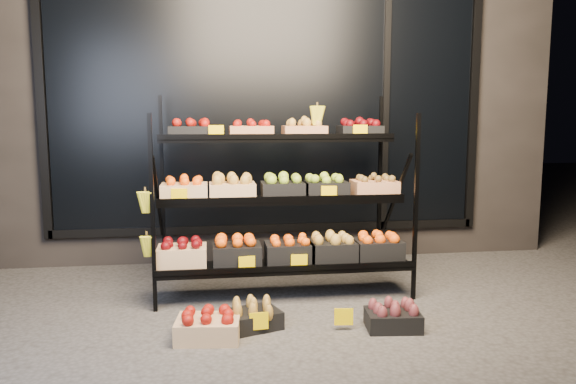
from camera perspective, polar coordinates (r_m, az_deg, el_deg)
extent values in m
plane|color=#514F4C|center=(4.34, 0.39, -12.17)|extent=(24.00, 24.00, 0.00)
cube|color=#2D2826|center=(6.67, -2.93, 10.10)|extent=(6.00, 2.00, 3.50)
cube|color=black|center=(5.65, -1.97, 8.48)|extent=(4.20, 0.04, 2.40)
cube|color=black|center=(5.74, -1.90, -3.67)|extent=(4.30, 0.06, 0.08)
cube|color=black|center=(5.81, -23.76, 7.81)|extent=(0.08, 0.06, 2.50)
cube|color=black|center=(6.24, 18.30, 8.04)|extent=(0.08, 0.06, 2.50)
cube|color=black|center=(5.88, 9.88, 8.35)|extent=(0.06, 0.06, 2.50)
cylinder|color=black|center=(5.98, 13.06, 3.46)|extent=(0.02, 0.02, 0.25)
cube|color=black|center=(4.30, -13.60, -2.24)|extent=(0.03, 0.03, 1.50)
cube|color=black|center=(4.58, 12.86, -1.61)|extent=(0.03, 0.03, 1.50)
cube|color=black|center=(5.25, -12.63, 0.46)|extent=(0.03, 0.03, 1.66)
cube|color=black|center=(5.48, 9.28, 0.86)|extent=(0.03, 0.03, 1.66)
cube|color=black|center=(4.59, -0.25, -7.58)|extent=(2.05, 0.42, 0.03)
cube|color=black|center=(4.39, 0.11, -7.83)|extent=(2.05, 0.02, 0.05)
cube|color=black|center=(4.78, -0.74, -0.84)|extent=(2.05, 0.40, 0.03)
cube|color=black|center=(4.59, -0.44, -0.76)|extent=(2.05, 0.02, 0.05)
cube|color=black|center=(5.03, -1.19, 5.32)|extent=(2.05, 0.40, 0.03)
cube|color=black|center=(4.84, -0.92, 5.63)|extent=(2.05, 0.02, 0.05)
cube|color=black|center=(4.99, -9.82, 5.99)|extent=(0.38, 0.28, 0.11)
ellipsoid|color=#A10B0B|center=(4.99, -9.84, 6.97)|extent=(0.32, 0.24, 0.07)
cube|color=tan|center=(5.00, -3.78, 6.09)|extent=(0.38, 0.28, 0.11)
ellipsoid|color=#A10B0B|center=(5.00, -3.79, 7.06)|extent=(0.32, 0.24, 0.07)
cube|color=tan|center=(5.06, 1.65, 6.13)|extent=(0.38, 0.28, 0.11)
ellipsoid|color=gold|center=(5.06, 1.66, 7.09)|extent=(0.32, 0.24, 0.07)
cube|color=black|center=(5.17, 7.30, 6.10)|extent=(0.38, 0.28, 0.11)
ellipsoid|color=#5C060A|center=(5.17, 7.31, 7.04)|extent=(0.32, 0.24, 0.07)
cube|color=#DBB27E|center=(4.73, -10.48, -0.01)|extent=(0.38, 0.28, 0.14)
ellipsoid|color=#FF5E0D|center=(4.72, -10.51, 1.19)|extent=(0.32, 0.24, 0.07)
cube|color=#DBB27E|center=(4.73, -5.67, 0.08)|extent=(0.38, 0.28, 0.14)
ellipsoid|color=gold|center=(4.72, -5.68, 1.28)|extent=(0.32, 0.24, 0.07)
cube|color=black|center=(4.77, -0.44, 0.18)|extent=(0.38, 0.28, 0.14)
ellipsoid|color=#9FC030|center=(4.76, -0.45, 1.37)|extent=(0.32, 0.24, 0.07)
cube|color=black|center=(4.83, 3.78, 0.26)|extent=(0.38, 0.28, 0.14)
ellipsoid|color=#9FC030|center=(4.82, 3.79, 1.43)|extent=(0.32, 0.24, 0.07)
cube|color=tan|center=(4.94, 8.76, 0.35)|extent=(0.38, 0.28, 0.14)
ellipsoid|color=brown|center=(4.93, 8.79, 1.50)|extent=(0.32, 0.24, 0.07)
cube|color=#DBB27E|center=(4.53, -10.70, -6.56)|extent=(0.38, 0.28, 0.18)
ellipsoid|color=#5C060A|center=(4.50, -10.74, -5.08)|extent=(0.32, 0.24, 0.07)
cube|color=black|center=(4.53, -5.21, -6.45)|extent=(0.38, 0.28, 0.18)
ellipsoid|color=#FF5E0D|center=(4.50, -5.23, -4.97)|extent=(0.32, 0.24, 0.07)
cube|color=black|center=(4.57, 0.10, -6.30)|extent=(0.38, 0.28, 0.18)
ellipsoid|color=#FF5E0D|center=(4.54, 0.10, -4.83)|extent=(0.32, 0.24, 0.07)
cube|color=black|center=(4.63, 4.47, -6.13)|extent=(0.38, 0.28, 0.18)
ellipsoid|color=gold|center=(4.61, 4.49, -4.68)|extent=(0.32, 0.24, 0.07)
cube|color=black|center=(4.73, 9.14, -5.91)|extent=(0.38, 0.28, 0.18)
ellipsoid|color=#FF5E0D|center=(4.70, 9.17, -4.49)|extent=(0.32, 0.24, 0.07)
ellipsoid|color=yellow|center=(4.30, -14.32, 0.16)|extent=(0.14, 0.08, 0.22)
ellipsoid|color=yellow|center=(4.36, -14.17, -4.23)|extent=(0.14, 0.08, 0.22)
ellipsoid|color=yellow|center=(4.98, 2.99, 8.81)|extent=(0.14, 0.08, 0.22)
cube|color=#FFD100|center=(4.59, -11.01, -0.40)|extent=(0.13, 0.01, 0.12)
cube|color=#FFD100|center=(4.69, 4.19, -0.10)|extent=(0.13, 0.01, 0.12)
cube|color=#FFD100|center=(5.02, 7.35, 6.11)|extent=(0.13, 0.01, 0.12)
cube|color=#FFD100|center=(4.84, -7.31, 6.05)|extent=(0.13, 0.01, 0.12)
cube|color=#FFD100|center=(4.40, -4.21, -7.29)|extent=(0.13, 0.01, 0.12)
cube|color=#FFD100|center=(4.44, 1.15, -7.11)|extent=(0.13, 0.01, 0.12)
cube|color=#FFD100|center=(3.92, -2.96, -13.51)|extent=(0.13, 0.01, 0.12)
cube|color=#FFD100|center=(4.01, 5.67, -13.04)|extent=(0.13, 0.01, 0.12)
cube|color=#DBB27E|center=(3.88, -8.12, -13.61)|extent=(0.45, 0.36, 0.14)
ellipsoid|color=#A10B0B|center=(3.85, -8.15, -12.20)|extent=(0.38, 0.30, 0.07)
cube|color=black|center=(4.04, -3.61, -12.79)|extent=(0.44, 0.38, 0.13)
ellipsoid|color=gold|center=(4.01, -3.62, -11.55)|extent=(0.37, 0.32, 0.07)
cube|color=black|center=(4.09, 10.61, -12.67)|extent=(0.39, 0.31, 0.13)
ellipsoid|color=brown|center=(4.06, 10.64, -11.44)|extent=(0.33, 0.26, 0.07)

